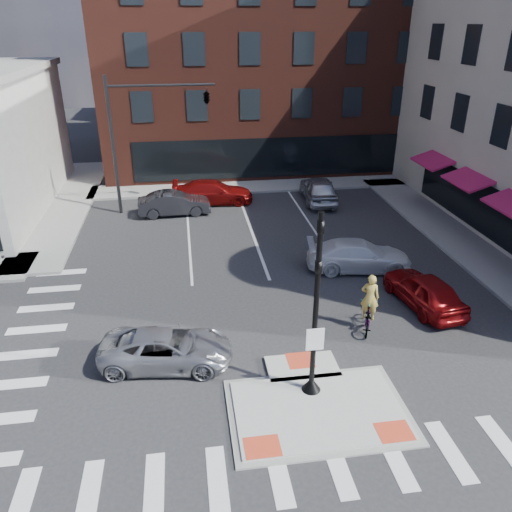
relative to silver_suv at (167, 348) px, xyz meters
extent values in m
plane|color=#28282B|center=(4.50, -2.56, -0.62)|extent=(120.00, 120.00, 0.00)
cube|color=gray|center=(4.50, -3.06, -0.59)|extent=(5.40, 3.60, 0.06)
cube|color=#A8A8A3|center=(4.50, -3.06, -0.56)|extent=(5.00, 3.20, 0.12)
cube|color=#A8A8A3|center=(4.50, -0.96, -0.56)|extent=(2.40, 1.40, 0.12)
cube|color=red|center=(2.60, -4.26, -0.50)|extent=(1.00, 0.80, 0.01)
cube|color=red|center=(6.40, -4.26, -0.50)|extent=(1.00, 0.80, 0.01)
cube|color=red|center=(4.50, -0.66, -0.50)|extent=(0.90, 0.90, 0.01)
cube|color=gray|center=(-6.50, 17.44, -0.55)|extent=(3.00, 20.00, 0.15)
cube|color=gray|center=(15.30, 7.44, -0.55)|extent=(3.00, 24.00, 0.15)
cube|color=gray|center=(7.50, 19.44, -0.55)|extent=(26.00, 3.00, 0.15)
cube|color=#522219|center=(7.50, 29.44, 6.88)|extent=(24.00, 18.00, 15.00)
cube|color=black|center=(7.50, 20.44, 1.18)|extent=(20.00, 0.12, 2.80)
cube|color=black|center=(16.50, 7.44, 1.08)|extent=(0.12, 16.00, 2.60)
cube|color=#CB1B5C|center=(15.80, 7.44, 2.43)|extent=(1.46, 3.00, 0.58)
cube|color=#CB1B5C|center=(15.80, 13.44, 2.43)|extent=(1.46, 3.00, 0.58)
cube|color=slate|center=(0.50, 49.44, 4.38)|extent=(10.00, 12.00, 10.00)
cube|color=brown|center=(13.50, 51.44, 5.38)|extent=(12.00, 12.00, 12.00)
cone|color=black|center=(4.50, -2.16, -0.28)|extent=(0.60, 0.60, 0.45)
cylinder|color=black|center=(4.50, -2.16, 2.58)|extent=(0.16, 0.16, 5.80)
cube|color=white|center=(4.50, -2.28, 1.48)|extent=(0.55, 0.04, 0.75)
imported|color=black|center=(4.50, -2.16, 4.68)|extent=(0.18, 0.22, 1.10)
imported|color=black|center=(4.50, -2.16, 3.48)|extent=(0.18, 0.22, 1.10)
cylinder|color=black|center=(-3.00, 15.44, 3.38)|extent=(0.20, 0.20, 8.00)
cylinder|color=black|center=(0.00, 15.44, 6.78)|extent=(6.00, 0.14, 0.14)
imported|color=black|center=(2.50, 15.44, 6.18)|extent=(0.48, 2.24, 0.90)
imported|color=#ACAEB4|center=(0.00, 0.00, 0.00)|extent=(4.71, 2.62, 1.25)
imported|color=maroon|center=(10.37, 2.35, 0.09)|extent=(2.31, 4.40, 1.43)
imported|color=white|center=(8.84, 5.97, 0.08)|extent=(5.10, 2.68, 1.41)
imported|color=#28282D|center=(0.26, 14.65, 0.08)|extent=(4.35, 1.69, 1.41)
imported|color=#BABCC2|center=(9.50, 15.74, 0.20)|extent=(2.34, 4.99, 1.65)
imported|color=maroon|center=(2.72, 16.41, 0.11)|extent=(5.15, 2.27, 1.47)
imported|color=#3F3F44|center=(7.50, 1.06, -0.14)|extent=(1.29, 1.95, 0.97)
imported|color=#E3C050|center=(7.50, 1.06, 0.76)|extent=(0.80, 0.67, 1.86)
camera|label=1|loc=(0.94, -14.22, 10.08)|focal=35.00mm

